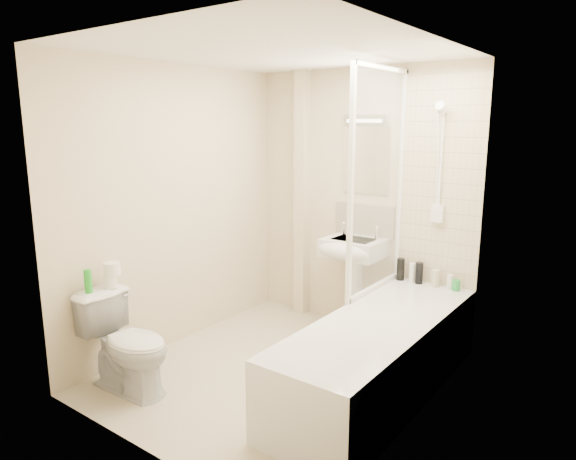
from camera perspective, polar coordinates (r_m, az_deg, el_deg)
The scene contains 25 objects.
floor at distance 4.16m, azimuth -0.99°, elevation -15.53°, with size 2.50×2.50×0.00m, color beige.
wall_back at distance 4.80m, azimuth 8.06°, elevation 3.17°, with size 2.20×0.02×2.40m, color beige.
wall_left at distance 4.51m, azimuth -12.22°, elevation 2.46°, with size 0.02×2.50×2.40m, color beige.
wall_right at distance 3.23m, azimuth 14.63°, elevation -1.31°, with size 0.02×2.50×2.40m, color beige.
ceiling at distance 3.73m, azimuth -1.13°, elevation 19.32°, with size 2.20×2.50×0.02m, color white.
tile_back at distance 4.46m, azimuth 16.60°, elevation 5.05°, with size 0.70×0.01×1.75m, color beige.
tile_right at distance 3.38m, azimuth 15.91°, elevation 3.07°, with size 0.01×2.10×1.75m, color beige.
pipe_boxing at distance 5.08m, azimuth 1.57°, elevation 3.74°, with size 0.12×0.12×2.40m, color beige.
splashback at distance 4.80m, azimuth 8.47°, elevation 1.09°, with size 0.60×0.01×0.30m, color beige.
mirror at distance 4.73m, azimuth 8.67°, elevation 7.65°, with size 0.46×0.01×0.60m, color white.
strip_light at distance 4.70m, azimuth 8.67°, elevation 12.14°, with size 0.42×0.07×0.07m, color silver.
bathtub at distance 3.84m, azimuth 10.08°, elevation -13.42°, with size 0.70×2.10×0.55m.
shower_screen at distance 4.19m, azimuth 10.03°, elevation 5.30°, with size 0.04×0.92×1.80m.
shower_fixture at distance 4.41m, azimuth 16.47°, elevation 6.56°, with size 0.10×0.16×0.99m.
pedestal_sink at distance 4.68m, azimuth 7.05°, elevation -3.19°, with size 0.52×0.48×1.01m.
bottle_black_a at distance 4.64m, azimuth 12.40°, elevation -4.29°, with size 0.07×0.07×0.19m, color black.
bottle_white_a at distance 4.61m, azimuth 13.61°, elevation -4.62°, with size 0.05×0.05×0.17m, color white.
bottle_black_b at distance 4.58m, azimuth 14.37°, elevation -4.67°, with size 0.06×0.06×0.18m, color black.
bottle_cream at distance 4.54m, azimuth 16.06°, elevation -5.18°, with size 0.07×0.07×0.15m, color beige.
bottle_white_b at distance 4.50m, azimuth 17.56°, elevation -5.55°, with size 0.05×0.05×0.12m, color silver.
bottle_green at distance 4.49m, azimuth 18.16°, elevation -5.85°, with size 0.06×0.06×0.09m, color green.
toilet at distance 3.95m, azimuth -17.37°, elevation -11.93°, with size 0.72×0.43×0.72m, color white.
toilet_roll_lower at distance 4.03m, azimuth -19.12°, elevation -5.41°, with size 0.10×0.10×0.09m, color white.
toilet_roll_upper at distance 4.01m, azimuth -18.95°, elevation -4.09°, with size 0.12×0.12×0.09m, color white.
green_bottle at distance 3.95m, azimuth -21.33°, elevation -5.32°, with size 0.05×0.05×0.17m, color green.
Camera 1 is at (2.25, -2.93, 1.91)m, focal length 32.00 mm.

